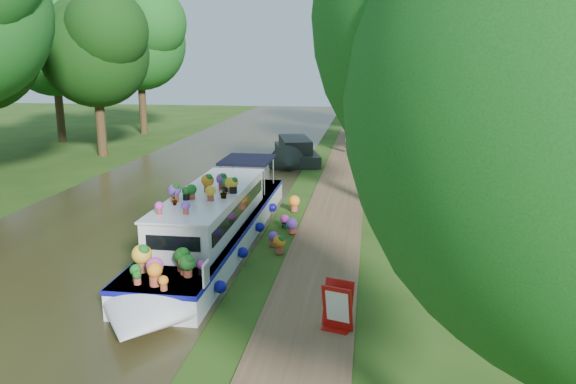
% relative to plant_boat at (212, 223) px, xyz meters
% --- Properties ---
extents(ground, '(100.00, 100.00, 0.00)m').
position_rel_plant_boat_xyz_m(ground, '(2.25, 1.51, -0.85)').
color(ground, '#213F0F').
rests_on(ground, ground).
extents(canal_water, '(10.00, 100.00, 0.02)m').
position_rel_plant_boat_xyz_m(canal_water, '(-3.75, 1.51, -0.84)').
color(canal_water, '#2C2713').
rests_on(canal_water, ground).
extents(towpath, '(2.20, 100.00, 0.03)m').
position_rel_plant_boat_xyz_m(towpath, '(3.45, 1.51, -0.84)').
color(towpath, brown).
rests_on(towpath, ground).
extents(plant_boat, '(2.29, 13.52, 2.30)m').
position_rel_plant_boat_xyz_m(plant_boat, '(0.00, 0.00, 0.00)').
color(plant_boat, silver).
rests_on(plant_boat, canal_water).
extents(tree_near_overhang, '(5.52, 5.28, 8.99)m').
position_rel_plant_boat_xyz_m(tree_near_overhang, '(6.04, 4.58, 5.75)').
color(tree_near_overhang, '#322210').
rests_on(tree_near_overhang, ground).
extents(tree_near_mid, '(6.90, 6.60, 9.40)m').
position_rel_plant_boat_xyz_m(tree_near_mid, '(6.73, 16.59, 5.58)').
color(tree_near_mid, '#322210').
rests_on(tree_near_mid, ground).
extents(tree_near_far, '(7.59, 7.26, 10.30)m').
position_rel_plant_boat_xyz_m(tree_near_far, '(6.23, 27.60, 6.20)').
color(tree_near_far, '#322210').
rests_on(tree_near_far, ground).
extents(tree_far_c, '(7.13, 6.82, 9.59)m').
position_rel_plant_boat_xyz_m(tree_far_c, '(-11.27, 15.60, 5.67)').
color(tree_far_c, '#322210').
rests_on(tree_far_c, ground).
extents(tree_far_d, '(8.05, 7.70, 10.85)m').
position_rel_plant_boat_xyz_m(tree_far_d, '(-12.77, 25.61, 6.55)').
color(tree_far_d, '#322210').
rests_on(tree_far_d, ground).
extents(tree_far_h, '(7.82, 7.48, 10.49)m').
position_rel_plant_boat_xyz_m(tree_far_h, '(-16.77, 20.60, 6.28)').
color(tree_far_h, '#322210').
rests_on(tree_far_h, ground).
extents(second_boat, '(3.45, 7.23, 1.33)m').
position_rel_plant_boat_xyz_m(second_boat, '(0.50, 15.51, -0.31)').
color(second_boat, black).
rests_on(second_boat, canal_water).
extents(sandwich_board, '(0.71, 0.70, 1.06)m').
position_rel_plant_boat_xyz_m(sandwich_board, '(4.16, -4.74, -0.34)').
color(sandwich_board, '#A2100B').
rests_on(sandwich_board, towpath).
extents(pedestrian_pink, '(0.62, 0.43, 1.63)m').
position_rel_plant_boat_xyz_m(pedestrian_pink, '(3.48, 18.57, -0.01)').
color(pedestrian_pink, pink).
rests_on(pedestrian_pink, towpath).
extents(verge_plant, '(0.45, 0.42, 0.41)m').
position_rel_plant_boat_xyz_m(verge_plant, '(1.90, 2.58, -0.65)').
color(verge_plant, '#206C26').
rests_on(verge_plant, ground).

